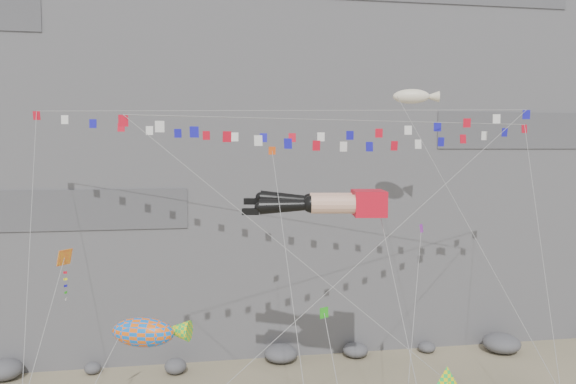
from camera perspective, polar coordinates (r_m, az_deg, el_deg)
The scene contains 11 objects.
cliff at distance 57.90m, azimuth -3.13°, elevation 12.84°, with size 80.00×28.00×50.00m, color slate.
talus_boulders at distance 45.26m, azimuth -0.72°, elevation -16.13°, with size 60.00×3.00×1.20m, color #59595E, non-canonical shape.
legs_kite at distance 31.57m, azimuth 4.24°, elevation -1.13°, with size 8.17×15.10×18.60m.
flag_banner_upper at distance 35.05m, azimuth -1.07°, elevation 8.24°, with size 29.78×16.13×25.88m.
flag_banner_lower at distance 32.05m, azimuth 7.04°, elevation 7.18°, with size 24.73×10.45×21.38m.
harlequin_kite at distance 30.29m, azimuth -21.77°, elevation -6.28°, with size 2.91×8.89×13.70m.
fish_windsock at distance 27.93m, azimuth -14.53°, elevation -13.65°, with size 7.44×6.21×10.63m.
blimp_windsock at distance 38.53m, azimuth 12.46°, elevation 9.37°, with size 7.17×14.47×24.54m.
small_kite_a at distance 32.00m, azimuth -1.51°, elevation 3.33°, with size 0.94×14.64×21.56m.
small_kite_b at distance 33.13m, azimuth 13.36°, elevation -4.11°, with size 5.99×10.99×16.63m.
small_kite_c at distance 27.37m, azimuth 3.74°, elevation -12.43°, with size 1.10×7.72×11.16m.
Camera 1 is at (-6.62, -24.88, 16.44)m, focal length 35.00 mm.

